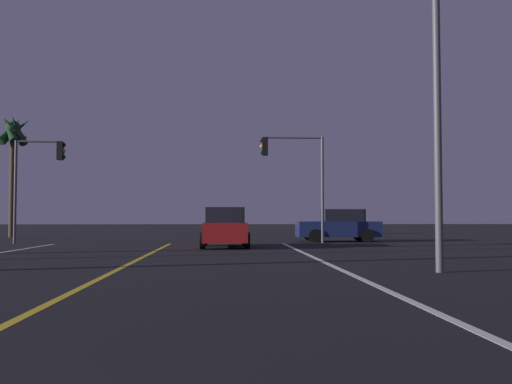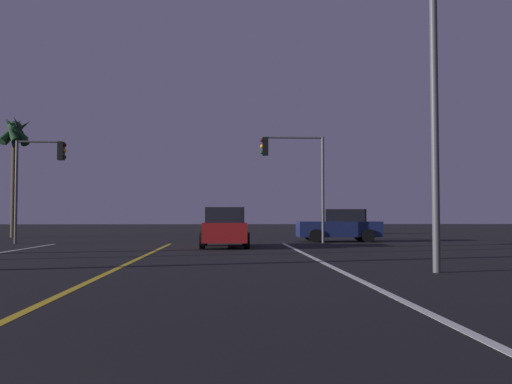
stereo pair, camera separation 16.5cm
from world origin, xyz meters
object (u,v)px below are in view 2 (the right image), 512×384
at_px(car_crossing_side, 340,226).
at_px(car_ahead_far, 225,228).
at_px(palm_tree_left_far, 15,139).
at_px(traffic_light_near_right, 293,164).
at_px(traffic_light_near_left, 41,167).
at_px(street_lamp_right_near, 415,46).

relative_size(car_crossing_side, car_ahead_far, 1.00).
height_order(car_ahead_far, palm_tree_left_far, palm_tree_left_far).
xyz_separation_m(car_ahead_far, palm_tree_left_far, (-13.51, 12.47, 5.43)).
bearing_deg(palm_tree_left_far, traffic_light_near_right, -27.38).
xyz_separation_m(car_crossing_side, traffic_light_near_right, (-2.64, -1.47, 3.14)).
distance_m(traffic_light_near_left, street_lamp_right_near, 20.34).
bearing_deg(car_crossing_side, palm_tree_left_far, -20.43).
xyz_separation_m(car_crossing_side, car_ahead_far, (-6.00, -5.20, 0.00)).
bearing_deg(street_lamp_right_near, traffic_light_near_right, -85.44).
xyz_separation_m(car_crossing_side, palm_tree_left_far, (-19.51, 7.27, 5.43)).
xyz_separation_m(car_ahead_far, traffic_light_near_right, (3.36, 3.74, 3.14)).
xyz_separation_m(car_crossing_side, traffic_light_near_left, (-15.02, -1.47, 2.90)).
relative_size(street_lamp_right_near, palm_tree_left_far, 1.08).
height_order(car_ahead_far, street_lamp_right_near, street_lamp_right_near).
distance_m(traffic_light_near_right, street_lamp_right_near, 15.17).
bearing_deg(traffic_light_near_left, car_crossing_side, 5.58).
relative_size(traffic_light_near_right, palm_tree_left_far, 0.68).
bearing_deg(car_ahead_far, traffic_light_near_right, -41.94).
xyz_separation_m(traffic_light_near_left, palm_tree_left_far, (-4.50, 8.74, 2.53)).
height_order(car_ahead_far, traffic_light_near_left, traffic_light_near_left).
distance_m(car_ahead_far, street_lamp_right_near, 13.02).
distance_m(street_lamp_right_near, palm_tree_left_far, 29.89).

